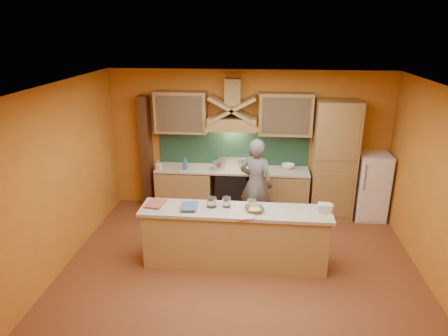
# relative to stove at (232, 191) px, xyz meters

# --- Properties ---
(floor) EXTENTS (5.50, 5.00, 0.01)m
(floor) POSITION_rel_stove_xyz_m (0.30, -2.20, -0.45)
(floor) COLOR brown
(floor) RESTS_ON ground
(ceiling) EXTENTS (5.50, 5.00, 0.01)m
(ceiling) POSITION_rel_stove_xyz_m (0.30, -2.20, 2.35)
(ceiling) COLOR white
(ceiling) RESTS_ON wall_back
(wall_back) EXTENTS (5.50, 0.02, 2.80)m
(wall_back) POSITION_rel_stove_xyz_m (0.30, 0.30, 0.95)
(wall_back) COLOR orange
(wall_back) RESTS_ON floor
(wall_front) EXTENTS (5.50, 0.02, 2.80)m
(wall_front) POSITION_rel_stove_xyz_m (0.30, -4.70, 0.95)
(wall_front) COLOR orange
(wall_front) RESTS_ON floor
(wall_left) EXTENTS (0.02, 5.00, 2.80)m
(wall_left) POSITION_rel_stove_xyz_m (-2.45, -2.20, 0.95)
(wall_left) COLOR orange
(wall_left) RESTS_ON floor
(wall_right) EXTENTS (0.02, 5.00, 2.80)m
(wall_right) POSITION_rel_stove_xyz_m (3.05, -2.20, 0.95)
(wall_right) COLOR orange
(wall_right) RESTS_ON floor
(base_cabinet_left) EXTENTS (1.10, 0.60, 0.86)m
(base_cabinet_left) POSITION_rel_stove_xyz_m (-0.95, 0.00, -0.02)
(base_cabinet_left) COLOR #9F7C48
(base_cabinet_left) RESTS_ON floor
(base_cabinet_right) EXTENTS (1.10, 0.60, 0.86)m
(base_cabinet_right) POSITION_rel_stove_xyz_m (0.95, 0.00, -0.02)
(base_cabinet_right) COLOR #9F7C48
(base_cabinet_right) RESTS_ON floor
(counter_top) EXTENTS (3.00, 0.62, 0.04)m
(counter_top) POSITION_rel_stove_xyz_m (-0.00, 0.00, 0.45)
(counter_top) COLOR #BBB29E
(counter_top) RESTS_ON base_cabinet_left
(stove) EXTENTS (0.60, 0.58, 0.90)m
(stove) POSITION_rel_stove_xyz_m (0.00, 0.00, 0.00)
(stove) COLOR black
(stove) RESTS_ON floor
(backsplash) EXTENTS (3.00, 0.03, 0.70)m
(backsplash) POSITION_rel_stove_xyz_m (-0.00, 0.28, 0.80)
(backsplash) COLOR #193729
(backsplash) RESTS_ON wall_back
(range_hood) EXTENTS (0.92, 0.50, 0.24)m
(range_hood) POSITION_rel_stove_xyz_m (0.00, 0.05, 1.37)
(range_hood) COLOR #9F7C48
(range_hood) RESTS_ON wall_back
(hood_chimney) EXTENTS (0.30, 0.30, 0.50)m
(hood_chimney) POSITION_rel_stove_xyz_m (0.00, 0.15, 1.95)
(hood_chimney) COLOR #9F7C48
(hood_chimney) RESTS_ON wall_back
(upper_cabinet_left) EXTENTS (1.00, 0.35, 0.80)m
(upper_cabinet_left) POSITION_rel_stove_xyz_m (-1.00, 0.12, 1.55)
(upper_cabinet_left) COLOR #9F7C48
(upper_cabinet_left) RESTS_ON wall_back
(upper_cabinet_right) EXTENTS (1.00, 0.35, 0.80)m
(upper_cabinet_right) POSITION_rel_stove_xyz_m (1.00, 0.12, 1.55)
(upper_cabinet_right) COLOR #9F7C48
(upper_cabinet_right) RESTS_ON wall_back
(pantry_column) EXTENTS (0.80, 0.60, 2.30)m
(pantry_column) POSITION_rel_stove_xyz_m (1.95, 0.00, 0.70)
(pantry_column) COLOR #9F7C48
(pantry_column) RESTS_ON floor
(fridge) EXTENTS (0.58, 0.60, 1.30)m
(fridge) POSITION_rel_stove_xyz_m (2.70, 0.00, 0.20)
(fridge) COLOR white
(fridge) RESTS_ON floor
(trim_column_left) EXTENTS (0.20, 0.30, 2.30)m
(trim_column_left) POSITION_rel_stove_xyz_m (-1.75, 0.15, 0.70)
(trim_column_left) COLOR #472816
(trim_column_left) RESTS_ON floor
(island_body) EXTENTS (2.80, 0.55, 0.88)m
(island_body) POSITION_rel_stove_xyz_m (0.20, -1.90, -0.01)
(island_body) COLOR tan
(island_body) RESTS_ON floor
(island_top) EXTENTS (2.90, 0.62, 0.05)m
(island_top) POSITION_rel_stove_xyz_m (0.20, -1.90, 0.47)
(island_top) COLOR #BBB29E
(island_top) RESTS_ON island_body
(person) EXTENTS (0.73, 0.60, 1.71)m
(person) POSITION_rel_stove_xyz_m (0.49, -0.63, 0.41)
(person) COLOR slate
(person) RESTS_ON floor
(pot_large) EXTENTS (0.25, 0.25, 0.18)m
(pot_large) POSITION_rel_stove_xyz_m (-0.24, -0.06, 0.54)
(pot_large) COLOR silver
(pot_large) RESTS_ON stove
(pot_small) EXTENTS (0.23, 0.23, 0.14)m
(pot_small) POSITION_rel_stove_xyz_m (0.21, 0.10, 0.52)
(pot_small) COLOR silver
(pot_small) RESTS_ON stove
(soap_bottle_a) EXTENTS (0.11, 0.11, 0.20)m
(soap_bottle_a) POSITION_rel_stove_xyz_m (-1.41, -0.22, 0.57)
(soap_bottle_a) COLOR beige
(soap_bottle_a) RESTS_ON counter_top
(soap_bottle_b) EXTENTS (0.11, 0.11, 0.26)m
(soap_bottle_b) POSITION_rel_stove_xyz_m (-0.90, -0.14, 0.60)
(soap_bottle_b) COLOR #356192
(soap_bottle_b) RESTS_ON counter_top
(bowl_back) EXTENTS (0.33, 0.33, 0.08)m
(bowl_back) POSITION_rel_stove_xyz_m (1.10, 0.13, 0.51)
(bowl_back) COLOR white
(bowl_back) RESTS_ON counter_top
(dish_rack) EXTENTS (0.32, 0.27, 0.10)m
(dish_rack) POSITION_rel_stove_xyz_m (0.45, -0.14, 0.52)
(dish_rack) COLOR white
(dish_rack) RESTS_ON counter_top
(book_lower) EXTENTS (0.30, 0.38, 0.03)m
(book_lower) POSITION_rel_stove_xyz_m (-1.18, -1.83, 0.51)
(book_lower) COLOR #A9513C
(book_lower) RESTS_ON island_top
(book_upper) EXTENTS (0.27, 0.35, 0.02)m
(book_upper) POSITION_rel_stove_xyz_m (-0.62, -1.94, 0.53)
(book_upper) COLOR #3A5B81
(book_upper) RESTS_ON island_top
(jar_large) EXTENTS (0.20, 0.20, 0.15)m
(jar_large) POSITION_rel_stove_xyz_m (-0.17, -1.84, 0.57)
(jar_large) COLOR silver
(jar_large) RESTS_ON island_top
(jar_small) EXTENTS (0.17, 0.17, 0.15)m
(jar_small) POSITION_rel_stove_xyz_m (0.06, -1.81, 0.57)
(jar_small) COLOR white
(jar_small) RESTS_ON island_top
(kitchen_scale) EXTENTS (0.13, 0.13, 0.10)m
(kitchen_scale) POSITION_rel_stove_xyz_m (0.44, -1.79, 0.54)
(kitchen_scale) COLOR white
(kitchen_scale) RESTS_ON island_top
(mixing_bowl) EXTENTS (0.35, 0.35, 0.07)m
(mixing_bowl) POSITION_rel_stove_xyz_m (0.49, -1.94, 0.53)
(mixing_bowl) COLOR silver
(mixing_bowl) RESTS_ON island_top
(cloth) EXTENTS (0.29, 0.24, 0.02)m
(cloth) POSITION_rel_stove_xyz_m (0.38, -2.14, 0.50)
(cloth) COLOR beige
(cloth) RESTS_ON island_top
(grocery_bag_a) EXTENTS (0.19, 0.16, 0.12)m
(grocery_bag_a) POSITION_rel_stove_xyz_m (1.53, -1.84, 0.56)
(grocery_bag_a) COLOR beige
(grocery_bag_a) RESTS_ON island_top
(grocery_bag_b) EXTENTS (0.17, 0.14, 0.10)m
(grocery_bag_b) POSITION_rel_stove_xyz_m (1.58, -1.82, 0.54)
(grocery_bag_b) COLOR beige
(grocery_bag_b) RESTS_ON island_top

